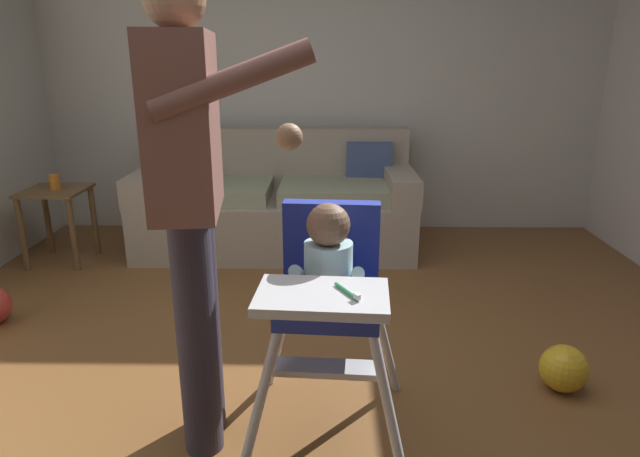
{
  "coord_description": "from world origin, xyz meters",
  "views": [
    {
      "loc": [
        0.04,
        -1.9,
        1.38
      ],
      "look_at": [
        0.01,
        0.09,
        0.75
      ],
      "focal_mm": 30.59,
      "sensor_mm": 36.0,
      "label": 1
    }
  ],
  "objects_px": {
    "adult_standing": "(191,199)",
    "sippy_cup": "(55,182)",
    "high_chair": "(329,280)",
    "couch": "(278,204)",
    "side_table": "(57,209)",
    "toy_ball_second": "(564,368)"
  },
  "relations": [
    {
      "from": "adult_standing",
      "to": "sippy_cup",
      "type": "relative_size",
      "value": 16.41
    },
    {
      "from": "high_chair",
      "to": "adult_standing",
      "type": "xyz_separation_m",
      "value": [
        -0.46,
        -0.05,
        0.31
      ]
    },
    {
      "from": "adult_standing",
      "to": "couch",
      "type": "bearing_deg",
      "value": 81.14
    },
    {
      "from": "couch",
      "to": "side_table",
      "type": "height_order",
      "value": "couch"
    },
    {
      "from": "high_chair",
      "to": "sippy_cup",
      "type": "relative_size",
      "value": 9.16
    },
    {
      "from": "high_chair",
      "to": "sippy_cup",
      "type": "xyz_separation_m",
      "value": [
        -1.85,
        1.78,
        -0.05
      ]
    },
    {
      "from": "couch",
      "to": "toy_ball_second",
      "type": "relative_size",
      "value": 9.82
    },
    {
      "from": "adult_standing",
      "to": "high_chair",
      "type": "bearing_deg",
      "value": -0.38
    },
    {
      "from": "couch",
      "to": "adult_standing",
      "type": "xyz_separation_m",
      "value": [
        -0.08,
        -2.18,
        0.6
      ]
    },
    {
      "from": "toy_ball_second",
      "to": "sippy_cup",
      "type": "height_order",
      "value": "sippy_cup"
    },
    {
      "from": "adult_standing",
      "to": "toy_ball_second",
      "type": "height_order",
      "value": "adult_standing"
    },
    {
      "from": "side_table",
      "to": "high_chair",
      "type": "bearing_deg",
      "value": -43.74
    },
    {
      "from": "high_chair",
      "to": "side_table",
      "type": "height_order",
      "value": "high_chair"
    },
    {
      "from": "couch",
      "to": "high_chair",
      "type": "xyz_separation_m",
      "value": [
        0.37,
        -2.13,
        0.29
      ]
    },
    {
      "from": "adult_standing",
      "to": "sippy_cup",
      "type": "bearing_deg",
      "value": 120.58
    },
    {
      "from": "couch",
      "to": "sippy_cup",
      "type": "distance_m",
      "value": 1.53
    },
    {
      "from": "side_table",
      "to": "toy_ball_second",
      "type": "bearing_deg",
      "value": -27.71
    },
    {
      "from": "sippy_cup",
      "to": "adult_standing",
      "type": "bearing_deg",
      "value": -52.74
    },
    {
      "from": "couch",
      "to": "toy_ball_second",
      "type": "height_order",
      "value": "couch"
    },
    {
      "from": "adult_standing",
      "to": "side_table",
      "type": "distance_m",
      "value": 2.37
    },
    {
      "from": "high_chair",
      "to": "adult_standing",
      "type": "bearing_deg",
      "value": -79.77
    },
    {
      "from": "couch",
      "to": "toy_ball_second",
      "type": "xyz_separation_m",
      "value": [
        1.39,
        -1.86,
        -0.23
      ]
    }
  ]
}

